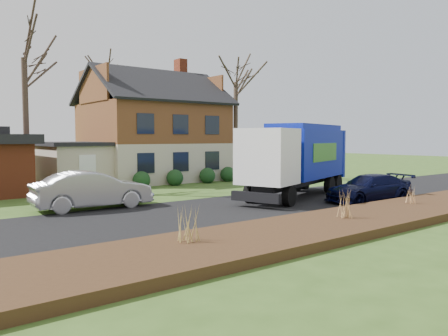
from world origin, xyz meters
TOP-DOWN VIEW (x-y plane):
  - ground at (0.00, 0.00)m, footprint 120.00×120.00m
  - road at (0.00, 0.00)m, footprint 80.00×7.00m
  - mulch_verge at (0.00, -5.30)m, footprint 80.00×3.50m
  - main_house at (1.49, 13.91)m, footprint 12.95×8.95m
  - garbage_truck at (3.47, 1.03)m, footprint 9.20×5.24m
  - silver_sedan at (-6.52, 3.83)m, footprint 5.14×2.00m
  - navy_wagon at (4.89, -2.31)m, footprint 4.87×2.71m
  - tree_front_west at (-7.63, 10.37)m, footprint 3.44×3.44m
  - tree_front_east at (7.25, 10.87)m, footprint 3.73×3.73m
  - tree_back at (2.39, 23.39)m, footprint 3.76×3.76m
  - grass_clump_west at (-7.15, -4.86)m, footprint 0.38×0.31m
  - grass_clump_mid at (-0.89, -5.31)m, footprint 0.35×0.29m
  - grass_clump_east at (4.13, -4.91)m, footprint 0.30×0.25m

SIDE VIEW (x-z plane):
  - ground at x=0.00m, z-range 0.00..0.00m
  - road at x=0.00m, z-range 0.00..0.02m
  - mulch_verge at x=0.00m, z-range 0.00..0.30m
  - navy_wagon at x=4.89m, z-range 0.00..1.33m
  - grass_clump_east at x=4.13m, z-range 0.30..1.06m
  - grass_clump_mid at x=-0.89m, z-range 0.30..1.27m
  - grass_clump_west at x=-7.15m, z-range 0.30..1.30m
  - silver_sedan at x=-6.52m, z-range 0.00..1.67m
  - garbage_truck at x=3.47m, z-range 0.29..4.11m
  - main_house at x=1.49m, z-range -0.60..8.66m
  - tree_front_east at x=7.25m, z-range 3.24..13.59m
  - tree_front_west at x=-7.63m, z-range 3.31..13.53m
  - tree_back at x=2.39m, z-range 3.97..15.88m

